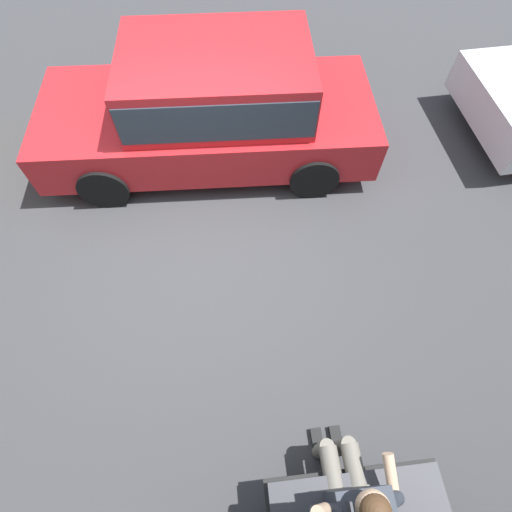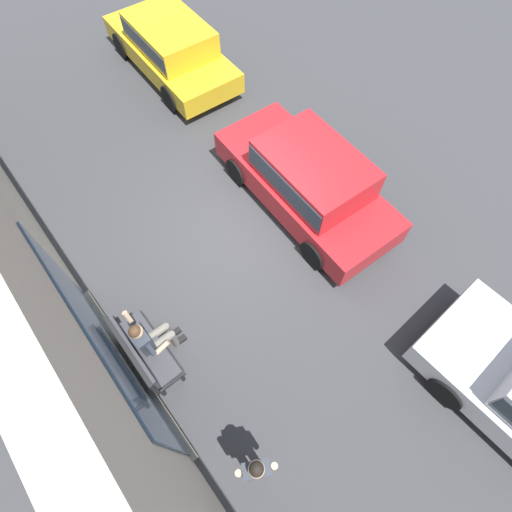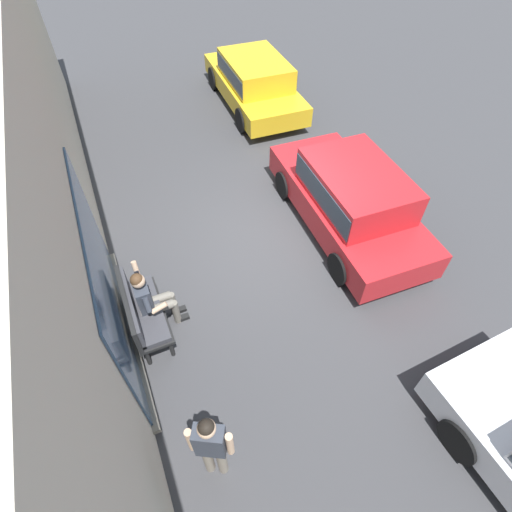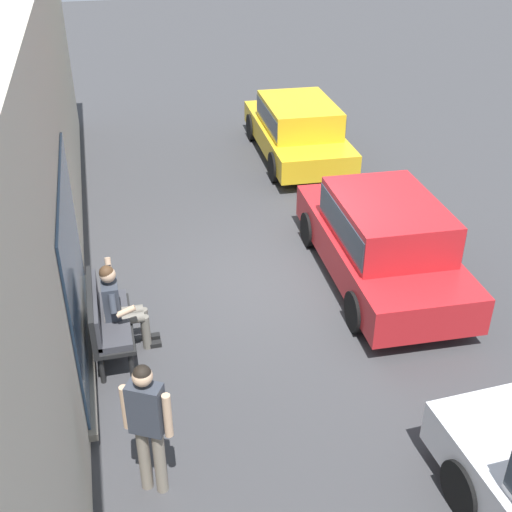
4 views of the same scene
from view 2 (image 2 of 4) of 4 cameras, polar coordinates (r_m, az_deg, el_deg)
ground_plane at (r=8.41m, az=-2.25°, el=3.27°), size 60.00×60.00×0.00m
building_facade at (r=6.12m, az=-28.97°, el=-2.57°), size 18.00×0.51×4.56m
bench at (r=6.97m, az=-15.98°, el=-13.03°), size 1.41×0.55×1.04m
person_on_phone at (r=6.88m, az=-14.93°, el=-11.25°), size 0.73×0.74×1.38m
parked_car_mid at (r=8.29m, az=7.51°, el=10.91°), size 4.30×1.98×1.50m
parked_car_far at (r=11.88m, az=-12.10°, el=27.37°), size 4.39×2.00×1.39m
pedestrian_standing at (r=6.05m, az=0.06°, el=-28.28°), size 0.35×0.49×1.73m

